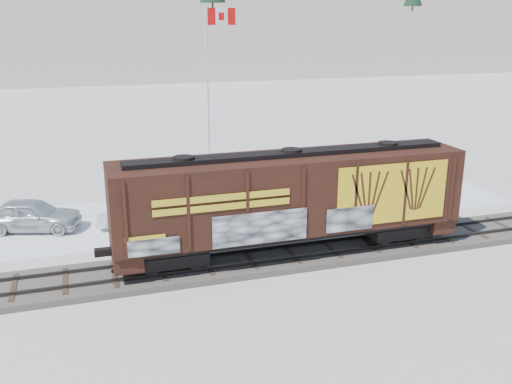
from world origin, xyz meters
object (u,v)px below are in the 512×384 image
object	(u,v)px
flagpole	(210,125)
car_white	(138,211)
car_dark	(326,188)
car_silver	(32,215)
hopper_railcar	(291,197)

from	to	relation	value
flagpole	car_white	world-z (taller)	flagpole
car_dark	car_silver	bearing A→B (deg)	71.20
car_white	car_dark	bearing A→B (deg)	-86.71
car_white	car_dark	distance (m)	11.59
flagpole	car_silver	bearing A→B (deg)	-156.90
flagpole	car_white	size ratio (longest dim) A/B	2.55
flagpole	car_white	distance (m)	8.34
hopper_railcar	flagpole	bearing A→B (deg)	94.16
hopper_railcar	car_dark	world-z (taller)	hopper_railcar
car_dark	hopper_railcar	bearing A→B (deg)	125.77
car_silver	car_white	world-z (taller)	car_silver
hopper_railcar	car_white	xyz separation A→B (m)	(-6.23, 6.70, -2.24)
hopper_railcar	car_dark	distance (m)	9.67
hopper_railcar	car_silver	bearing A→B (deg)	147.30
flagpole	car_dark	size ratio (longest dim) A/B	2.38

